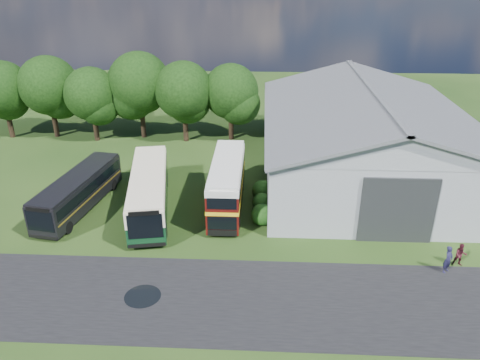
# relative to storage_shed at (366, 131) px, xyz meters

# --- Properties ---
(ground) EXTENTS (120.00, 120.00, 0.00)m
(ground) POSITION_rel_storage_shed_xyz_m (-15.00, -15.98, -4.17)
(ground) COLOR #1B3611
(ground) RESTS_ON ground
(asphalt_road) EXTENTS (60.00, 8.00, 0.02)m
(asphalt_road) POSITION_rel_storage_shed_xyz_m (-12.00, -18.98, -4.17)
(asphalt_road) COLOR black
(asphalt_road) RESTS_ON ground
(puddle) EXTENTS (2.20, 2.20, 0.01)m
(puddle) POSITION_rel_storage_shed_xyz_m (-16.50, -18.98, -4.17)
(puddle) COLOR black
(puddle) RESTS_ON ground
(storage_shed) EXTENTS (18.80, 24.80, 8.15)m
(storage_shed) POSITION_rel_storage_shed_xyz_m (0.00, 0.00, 0.00)
(storage_shed) COLOR gray
(storage_shed) RESTS_ON ground
(tree_far_left) EXTENTS (6.12, 6.12, 8.64)m
(tree_far_left) POSITION_rel_storage_shed_xyz_m (-38.00, 8.02, 1.40)
(tree_far_left) COLOR black
(tree_far_left) RESTS_ON ground
(tree_left_a) EXTENTS (6.46, 6.46, 9.12)m
(tree_left_a) POSITION_rel_storage_shed_xyz_m (-33.00, 8.52, 1.71)
(tree_left_a) COLOR black
(tree_left_a) RESTS_ON ground
(tree_left_b) EXTENTS (5.78, 5.78, 8.16)m
(tree_left_b) POSITION_rel_storage_shed_xyz_m (-28.00, 7.52, 1.09)
(tree_left_b) COLOR black
(tree_left_b) RESTS_ON ground
(tree_mid) EXTENTS (6.80, 6.80, 9.60)m
(tree_mid) POSITION_rel_storage_shed_xyz_m (-23.00, 8.82, 2.02)
(tree_mid) COLOR black
(tree_mid) RESTS_ON ground
(tree_right_a) EXTENTS (6.26, 6.26, 8.83)m
(tree_right_a) POSITION_rel_storage_shed_xyz_m (-18.00, 7.82, 1.52)
(tree_right_a) COLOR black
(tree_right_a) RESTS_ON ground
(tree_right_b) EXTENTS (5.98, 5.98, 8.45)m
(tree_right_b) POSITION_rel_storage_shed_xyz_m (-13.00, 8.62, 1.27)
(tree_right_b) COLOR black
(tree_right_b) RESTS_ON ground
(shrub_front) EXTENTS (1.70, 1.70, 1.70)m
(shrub_front) POSITION_rel_storage_shed_xyz_m (-9.40, -9.98, -4.17)
(shrub_front) COLOR #194714
(shrub_front) RESTS_ON ground
(shrub_mid) EXTENTS (1.60, 1.60, 1.60)m
(shrub_mid) POSITION_rel_storage_shed_xyz_m (-9.40, -7.98, -4.17)
(shrub_mid) COLOR #194714
(shrub_mid) RESTS_ON ground
(shrub_back) EXTENTS (1.80, 1.80, 1.80)m
(shrub_back) POSITION_rel_storage_shed_xyz_m (-9.40, -5.98, -4.17)
(shrub_back) COLOR #194714
(shrub_back) RESTS_ON ground
(bus_green_single) EXTENTS (4.86, 12.21, 3.28)m
(bus_green_single) POSITION_rel_storage_shed_xyz_m (-18.39, -8.35, -2.42)
(bus_green_single) COLOR black
(bus_green_single) RESTS_ON ground
(bus_maroon_double) EXTENTS (2.47, 9.57, 4.11)m
(bus_maroon_double) POSITION_rel_storage_shed_xyz_m (-12.24, -7.62, -2.11)
(bus_maroon_double) COLOR black
(bus_maroon_double) RESTS_ON ground
(bus_dark_single) EXTENTS (4.09, 10.71, 2.88)m
(bus_dark_single) POSITION_rel_storage_shed_xyz_m (-24.12, -8.30, -2.63)
(bus_dark_single) COLOR black
(bus_dark_single) RESTS_ON ground
(visitor_a) EXTENTS (0.81, 0.80, 1.89)m
(visitor_a) POSITION_rel_storage_shed_xyz_m (2.54, -15.57, -3.22)
(visitor_a) COLOR #1E1C3E
(visitor_a) RESTS_ON ground
(visitor_b) EXTENTS (0.86, 0.71, 1.62)m
(visitor_b) POSITION_rel_storage_shed_xyz_m (3.62, -14.81, -3.36)
(visitor_b) COLOR #41151E
(visitor_b) RESTS_ON ground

